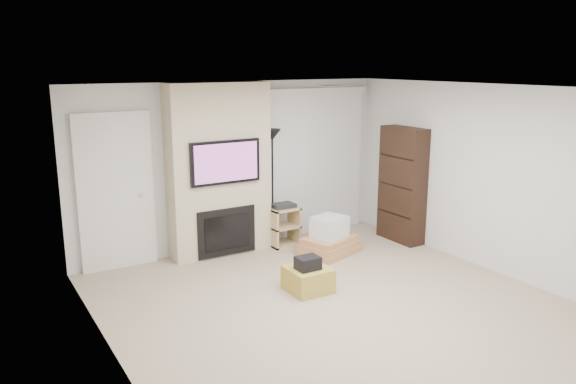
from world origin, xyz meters
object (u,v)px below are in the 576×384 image
ottoman (308,279)px  floor_lamp (272,154)px  box_stack (329,239)px  av_stand (283,223)px  bookshelf (402,185)px

ottoman → floor_lamp: (0.54, 1.83, 1.26)m
ottoman → box_stack: 1.45m
floor_lamp → av_stand: 1.08m
box_stack → floor_lamp: bearing=121.0°
av_stand → floor_lamp: bearing=127.9°
ottoman → box_stack: box_stack is taller
av_stand → bookshelf: 1.96m
floor_lamp → box_stack: bearing=-59.0°
floor_lamp → ottoman: bearing=-106.5°
av_stand → box_stack: av_stand is taller
bookshelf → ottoman: bearing=-158.3°
box_stack → bookshelf: (1.33, -0.07, 0.69)m
ottoman → floor_lamp: size_ratio=0.28×
box_stack → av_stand: bearing=119.5°
box_stack → ottoman: bearing=-135.8°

